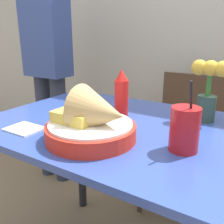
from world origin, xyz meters
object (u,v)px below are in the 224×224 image
object	(u,v)px
chair_far_window	(186,130)
ketchup_bottle	(121,94)
drink_cup	(184,131)
food_basket	(95,122)
person_standing	(47,54)
flower_vase	(208,87)

from	to	relation	value
chair_far_window	ketchup_bottle	xyz separation A→B (m)	(-0.11, -0.65, 0.36)
ketchup_bottle	drink_cup	size ratio (longest dim) A/B	0.91
food_basket	person_standing	distance (m)	1.12
food_basket	ketchup_bottle	world-z (taller)	ketchup_bottle
chair_far_window	flower_vase	world-z (taller)	flower_vase
flower_vase	food_basket	bearing A→B (deg)	-123.75
food_basket	person_standing	xyz separation A→B (m)	(-0.89, 0.67, 0.14)
food_basket	drink_cup	bearing A→B (deg)	17.13
ketchup_bottle	chair_far_window	bearing A→B (deg)	80.66
drink_cup	person_standing	xyz separation A→B (m)	(-1.15, 0.58, 0.13)
chair_far_window	person_standing	bearing A→B (deg)	-165.33
drink_cup	flower_vase	size ratio (longest dim) A/B	0.91
chair_far_window	drink_cup	size ratio (longest dim) A/B	3.98
ketchup_bottle	person_standing	bearing A→B (deg)	154.16
drink_cup	food_basket	bearing A→B (deg)	-162.87
chair_far_window	ketchup_bottle	size ratio (longest dim) A/B	4.36
food_basket	ketchup_bottle	size ratio (longest dim) A/B	1.51
drink_cup	flower_vase	distance (m)	0.31
person_standing	food_basket	bearing A→B (deg)	-36.76
flower_vase	person_standing	distance (m)	1.18
chair_far_window	person_standing	xyz separation A→B (m)	(-0.94, -0.25, 0.46)
person_standing	ketchup_bottle	bearing A→B (deg)	-25.84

